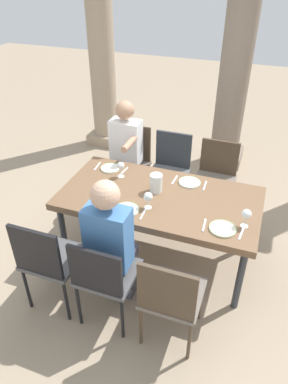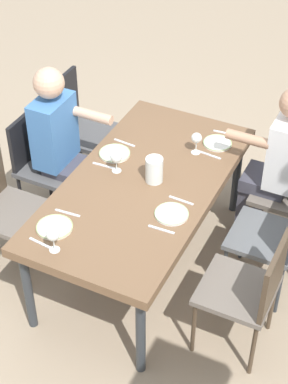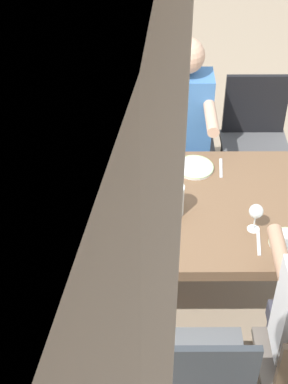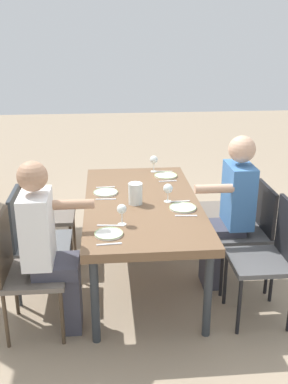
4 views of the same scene
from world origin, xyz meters
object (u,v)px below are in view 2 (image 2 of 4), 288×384
Objects in this scene: chair_mid_south at (44,159)px; wine_glass_3 at (53,235)px; diner_woman_green at (63,146)px; plate_2 at (172,214)px; diner_man_white at (275,163)px; plate_3 at (55,227)px; chair_west_south at (77,124)px; chair_east_south at (1,203)px; water_pitcher at (154,171)px; dining_table at (143,190)px; wine_glass_0 at (196,139)px; chair_east_north at (250,288)px; plate_1 at (115,153)px; wine_glass_1 at (116,157)px; chair_mid_north at (277,233)px; plate_0 at (217,143)px.

wine_glass_3 reaches higher than chair_mid_south.
diner_woman_green is 1.08m from plate_2.
diner_man_white reaches higher than plate_3.
chair_west_south is 0.71× the size of diner_woman_green.
chair_east_south is at bearing -18.81° from diner_woman_green.
water_pitcher reaches higher than chair_east_south.
diner_man_white is (-0.65, 0.71, 0.02)m from dining_table.
diner_man_white is at bearing 107.07° from chair_mid_south.
water_pitcher is at bearing 82.26° from diner_woman_green.
water_pitcher reaches higher than wine_glass_0.
chair_east_north is 0.68× the size of diner_woman_green.
plate_1 is 0.21m from wine_glass_1.
chair_mid_north reaches higher than plate_0.
chair_mid_south is (0.49, 0.01, -0.02)m from chair_west_south.
plate_1 is at bearing -110.97° from water_pitcher.
wine_glass_1 reaches higher than chair_east_north.
chair_mid_south is at bearing -106.70° from chair_east_north.
plate_0 is 0.83m from plate_2.
chair_east_north is 1.19m from plate_0.
plate_1 is at bearing -123.42° from plate_2.
plate_3 is (0.25, 0.61, 0.23)m from chair_east_south.
water_pitcher is at bearing -83.09° from chair_mid_north.
plate_0 is 1.30× the size of wine_glass_1.
diner_woman_green is 7.41× the size of water_pitcher.
plate_0 is at bearing 125.57° from plate_1.
dining_table is at bearing -124.53° from plate_2.
wine_glass_3 is (1.43, 0.71, 0.31)m from chair_west_south.
diner_woman_green reaches higher than dining_table.
plate_3 is (0.62, -0.29, 0.07)m from dining_table.
chair_east_north is (0.53, 1.78, -0.01)m from chair_mid_south.
wine_glass_0 is (-0.31, 1.07, 0.32)m from chair_mid_south.
dining_table is at bearing 53.97° from chair_west_south.
chair_east_north is at bearing 67.09° from dining_table.
chair_east_north is 0.98m from water_pitcher.
plate_3 is 0.77m from water_pitcher.
plate_1 is 0.73m from plate_2.
chair_east_north is 1.20m from wine_glass_3.
chair_east_south is 4.09× the size of plate_1.
chair_east_south is 0.69m from plate_3.
water_pitcher is at bearing -47.66° from diner_man_white.
chair_west_south is at bearing -126.03° from dining_table.
plate_0 is at bearing 161.53° from wine_glass_3.
wine_glass_1 is at bearing 121.35° from chair_east_south.
dining_table is 0.73m from diner_woman_green.
chair_mid_north is 0.55m from diner_man_white.
wine_glass_3 is (0.16, 0.10, 0.11)m from plate_3.
wine_glass_3 is at bearing 32.21° from plate_3.
chair_east_south is 1.09m from water_pitcher.
diner_woman_green is at bearing -71.04° from diner_man_white.
diner_man_white reaches higher than wine_glass_0.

